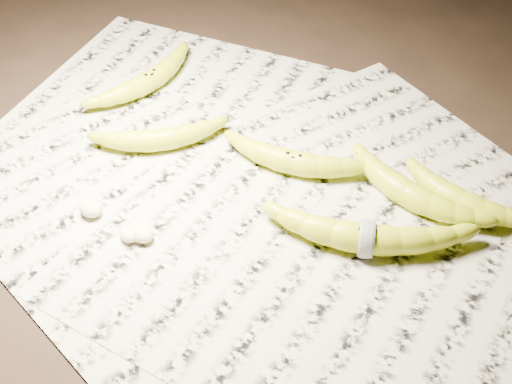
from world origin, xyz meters
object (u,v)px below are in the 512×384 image
Objects in this scene: banana_upper_a at (408,191)px; banana_center at (294,160)px; banana_upper_b at (462,199)px; banana_taped at (367,237)px; banana_left_b at (159,138)px; banana_left_a at (150,79)px.

banana_center is at bearing -159.79° from banana_upper_a.
banana_center is at bearing -160.15° from banana_upper_b.
banana_upper_a is (-0.00, 0.11, -0.00)m from banana_taped.
banana_taped reaches higher than banana_upper_b.
banana_upper_a is at bearing 61.52° from banana_taped.
banana_taped reaches higher than banana_upper_a.
banana_left_b is 0.20m from banana_center.
banana_taped is (0.16, -0.06, 0.00)m from banana_center.
banana_taped is at bearing -98.24° from banana_left_a.
banana_upper_a is at bearing -29.53° from banana_left_b.
banana_left_a is at bearing 156.14° from banana_center.
banana_taped is 0.11m from banana_upper_a.
banana_center is 0.17m from banana_taped.
banana_upper_b is (0.06, 0.14, -0.00)m from banana_taped.
banana_taped is at bearing -46.54° from banana_left_b.
banana_left_a is at bearing 140.88° from banana_taped.
banana_center is 0.16m from banana_upper_a.
banana_left_a is 1.12× the size of banana_left_b.
banana_left_a is 1.19× the size of banana_upper_b.
banana_upper_a reaches higher than banana_left_a.
banana_center reaches higher than banana_left_b.
banana_taped is at bearing -113.07° from banana_upper_b.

